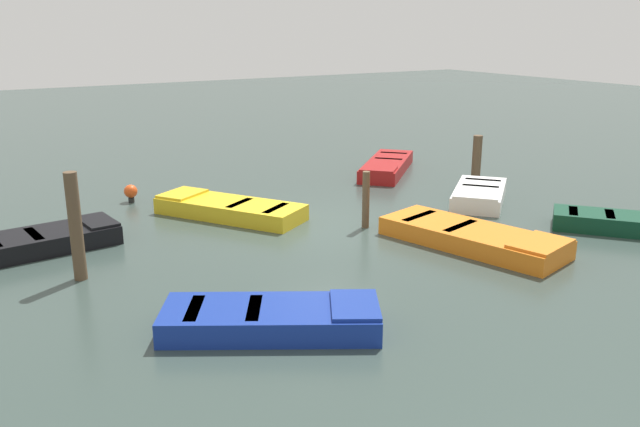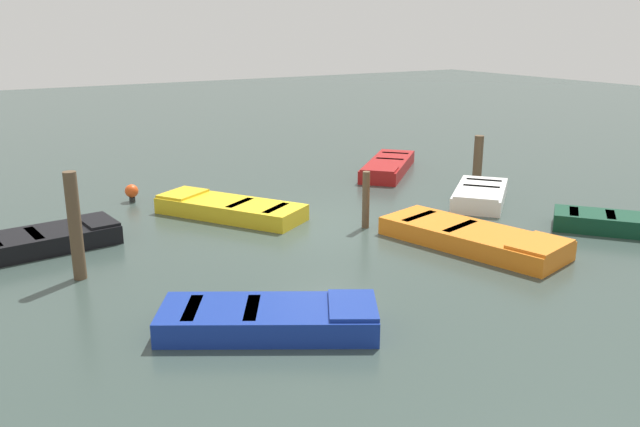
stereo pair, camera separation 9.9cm
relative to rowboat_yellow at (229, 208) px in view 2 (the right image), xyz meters
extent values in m
plane|color=#33423D|center=(-1.47, 1.98, -0.22)|extent=(80.00, 80.00, 0.00)
cube|color=gold|center=(-0.02, 0.03, -0.02)|extent=(3.11, 3.91, 0.40)
cube|color=#4C3319|center=(-0.02, 0.03, 0.12)|extent=(2.57, 3.27, 0.04)
cube|color=gold|center=(0.77, -1.23, 0.21)|extent=(1.43, 1.33, 0.06)
cube|color=#42301E|center=(-0.17, 0.27, 0.16)|extent=(0.97, 0.71, 0.04)
cube|color=#42301E|center=(-0.72, 1.16, 0.16)|extent=(0.97, 0.71, 0.04)
cube|color=navy|center=(2.01, 6.22, -0.02)|extent=(3.58, 2.82, 0.40)
cube|color=silver|center=(2.01, 6.22, 0.12)|extent=(3.00, 2.32, 0.04)
cube|color=navy|center=(0.86, 6.89, 0.21)|extent=(1.22, 1.36, 0.06)
cube|color=#A4A49F|center=(2.23, 6.09, 0.16)|extent=(0.67, 0.95, 0.04)
cube|color=#A4A49F|center=(3.04, 5.62, 0.16)|extent=(0.67, 0.95, 0.04)
cube|color=maroon|center=(-6.44, -2.02, -0.02)|extent=(3.57, 3.45, 0.40)
cube|color=black|center=(-6.44, -2.02, 0.12)|extent=(2.98, 2.87, 0.04)
cube|color=maroon|center=(-5.36, -1.00, 0.21)|extent=(1.32, 1.33, 0.06)
cube|color=black|center=(-6.65, -2.21, 0.16)|extent=(0.76, 0.80, 0.04)
cube|color=black|center=(-7.42, -2.92, 0.16)|extent=(0.76, 0.80, 0.04)
cube|color=black|center=(4.37, 0.25, -0.02)|extent=(3.04, 1.61, 0.40)
cube|color=gray|center=(4.37, 0.25, 0.12)|extent=(2.58, 1.28, 0.04)
cube|color=black|center=(3.24, 0.13, 0.21)|extent=(0.76, 1.24, 0.06)
cube|color=#776E5D|center=(4.59, 0.28, 0.16)|extent=(0.31, 1.04, 0.04)
cube|color=silver|center=(-6.39, 2.23, -0.02)|extent=(2.97, 2.79, 0.40)
cube|color=#334772|center=(-6.39, 2.23, 0.12)|extent=(2.46, 2.31, 0.04)
cube|color=silver|center=(-5.55, 2.95, 0.21)|extent=(1.21, 1.27, 0.06)
cube|color=navy|center=(-6.55, 2.09, 0.16)|extent=(0.79, 0.88, 0.04)
cube|color=navy|center=(-7.14, 1.59, 0.16)|extent=(0.79, 0.88, 0.04)
cube|color=#0C3823|center=(-7.31, 5.84, -0.02)|extent=(2.68, 2.94, 0.40)
cube|color=maroon|center=(-7.31, 5.84, 0.12)|extent=(2.22, 2.45, 0.04)
cube|color=maroon|center=(-7.17, 5.67, 0.16)|extent=(0.78, 0.69, 0.04)
cube|color=maroon|center=(-6.66, 5.05, 0.16)|extent=(0.78, 0.69, 0.04)
cube|color=orange|center=(-3.62, 4.83, -0.02)|extent=(2.46, 4.26, 0.40)
cube|color=black|center=(-3.62, 4.83, 0.12)|extent=(1.99, 3.60, 0.04)
cube|color=orange|center=(-4.02, 6.34, 0.21)|extent=(1.51, 1.20, 0.06)
cube|color=black|center=(-3.54, 4.54, 0.16)|extent=(1.17, 0.49, 0.04)
cube|color=black|center=(-3.26, 3.47, 0.16)|extent=(1.17, 0.49, 0.04)
cylinder|color=brown|center=(4.11, 2.40, 0.83)|extent=(0.24, 0.24, 2.08)
cylinder|color=brown|center=(-2.41, 2.52, 0.47)|extent=(0.17, 0.17, 1.36)
cylinder|color=brown|center=(-8.06, 0.36, 0.49)|extent=(0.28, 0.28, 1.41)
cylinder|color=#262626|center=(1.71, -2.67, -0.16)|extent=(0.16, 0.16, 0.12)
sphere|color=#E54C19|center=(1.71, -2.67, 0.08)|extent=(0.36, 0.36, 0.36)
camera|label=1|loc=(6.25, 14.70, 4.48)|focal=36.81mm
camera|label=2|loc=(6.16, 14.75, 4.48)|focal=36.81mm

